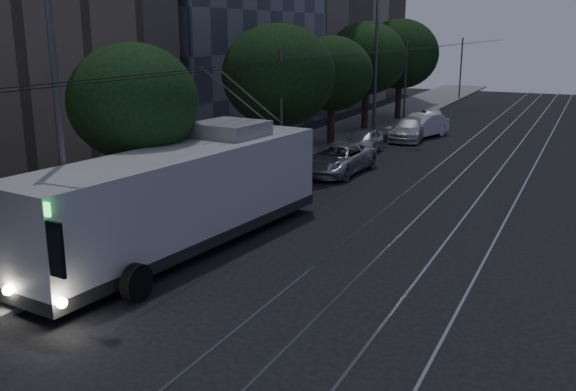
% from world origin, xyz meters
% --- Properties ---
extents(ground, '(120.00, 120.00, 0.00)m').
position_xyz_m(ground, '(0.00, 0.00, 0.00)').
color(ground, black).
rests_on(ground, ground).
extents(sidewalk, '(5.00, 90.00, 0.15)m').
position_xyz_m(sidewalk, '(-7.50, 20.00, 0.07)').
color(sidewalk, slate).
rests_on(sidewalk, ground).
extents(tram_rails, '(4.52, 90.00, 0.02)m').
position_xyz_m(tram_rails, '(2.50, 20.00, 0.01)').
color(tram_rails, '#95949C').
rests_on(tram_rails, ground).
extents(overhead_wires, '(2.23, 90.00, 6.00)m').
position_xyz_m(overhead_wires, '(-4.97, 20.00, 3.47)').
color(overhead_wires, black).
rests_on(overhead_wires, ground).
extents(trolleybus, '(3.83, 12.45, 5.63)m').
position_xyz_m(trolleybus, '(-4.07, 0.67, 1.71)').
color(trolleybus, '#BCBCBE').
rests_on(trolleybus, ground).
extents(pickup_silver, '(2.64, 5.21, 1.41)m').
position_xyz_m(pickup_silver, '(-3.76, 13.00, 0.71)').
color(pickup_silver, '#B7B9C0').
rests_on(pickup_silver, ground).
extents(car_white_a, '(2.07, 4.34, 1.43)m').
position_xyz_m(car_white_a, '(-4.30, 18.25, 0.72)').
color(car_white_a, '#ADADB1').
rests_on(car_white_a, ground).
extents(car_white_b, '(2.16, 4.82, 1.37)m').
position_xyz_m(car_white_b, '(-3.22, 24.00, 0.69)').
color(car_white_b, '#BBBCC0').
rests_on(car_white_b, ground).
extents(car_white_c, '(2.92, 4.85, 1.51)m').
position_xyz_m(car_white_c, '(-2.83, 25.24, 0.75)').
color(car_white_c, white).
rests_on(car_white_c, ground).
extents(car_white_d, '(2.97, 4.48, 1.42)m').
position_xyz_m(car_white_d, '(-3.10, 29.50, 0.71)').
color(car_white_d, silver).
rests_on(car_white_d, ground).
extents(tree_1, '(4.30, 4.30, 6.40)m').
position_xyz_m(tree_1, '(-6.50, 1.45, 4.45)').
color(tree_1, black).
rests_on(tree_1, ground).
extents(tree_2, '(5.40, 5.40, 7.10)m').
position_xyz_m(tree_2, '(-6.50, 12.15, 4.65)').
color(tree_2, black).
rests_on(tree_2, ground).
extents(tree_3, '(4.78, 4.78, 6.45)m').
position_xyz_m(tree_3, '(-6.77, 19.55, 4.29)').
color(tree_3, black).
rests_on(tree_3, ground).
extents(tree_4, '(5.30, 5.30, 7.30)m').
position_xyz_m(tree_4, '(-6.85, 25.85, 4.91)').
color(tree_4, black).
rests_on(tree_4, ground).
extents(tree_5, '(5.73, 5.73, 7.57)m').
position_xyz_m(tree_5, '(-6.50, 32.56, 4.98)').
color(tree_5, black).
rests_on(tree_5, ground).
extents(streetlamp_near, '(2.51, 0.44, 10.42)m').
position_xyz_m(streetlamp_near, '(-5.38, -2.56, 6.25)').
color(streetlamp_near, '#505053').
rests_on(streetlamp_near, ground).
extents(streetlamp_far, '(2.29, 0.44, 9.38)m').
position_xyz_m(streetlamp_far, '(-4.97, 23.37, 5.69)').
color(streetlamp_far, '#505053').
rests_on(streetlamp_far, ground).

